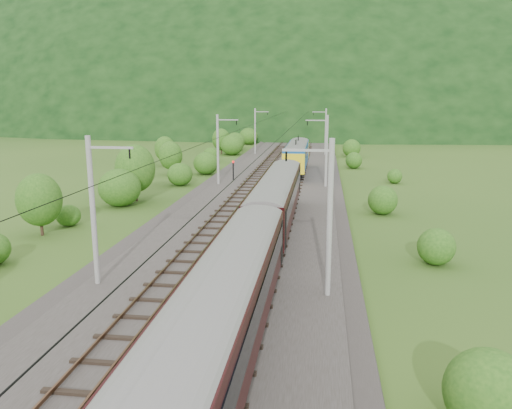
# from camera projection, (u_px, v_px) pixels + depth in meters

# --- Properties ---
(ground) EXTENTS (600.00, 600.00, 0.00)m
(ground) POSITION_uv_depth(u_px,v_px,m) (209.00, 294.00, 26.45)
(ground) COLOR #2A4B17
(ground) RESTS_ON ground
(railbed) EXTENTS (14.00, 220.00, 0.30)m
(railbed) POSITION_uv_depth(u_px,v_px,m) (240.00, 239.00, 36.11)
(railbed) COLOR #38332D
(railbed) RESTS_ON ground
(track_left) EXTENTS (2.40, 220.00, 0.27)m
(track_left) POSITION_uv_depth(u_px,v_px,m) (208.00, 235.00, 36.37)
(track_left) COLOR #503522
(track_left) RESTS_ON railbed
(track_right) EXTENTS (2.40, 220.00, 0.27)m
(track_right) POSITION_uv_depth(u_px,v_px,m) (273.00, 237.00, 35.75)
(track_right) COLOR #503522
(track_right) RESTS_ON railbed
(catenary_left) EXTENTS (2.54, 192.28, 8.00)m
(catenary_left) POSITION_uv_depth(u_px,v_px,m) (218.00, 148.00, 57.29)
(catenary_left) COLOR gray
(catenary_left) RESTS_ON railbed
(catenary_right) EXTENTS (2.54, 192.28, 8.00)m
(catenary_right) POSITION_uv_depth(u_px,v_px,m) (326.00, 149.00, 55.71)
(catenary_right) COLOR gray
(catenary_right) RESTS_ON railbed
(overhead_wires) EXTENTS (4.83, 198.00, 0.03)m
(overhead_wires) POSITION_uv_depth(u_px,v_px,m) (239.00, 143.00, 34.64)
(overhead_wires) COLOR black
(overhead_wires) RESTS_ON ground
(mountain_main) EXTENTS (504.00, 360.00, 244.00)m
(mountain_main) POSITION_uv_depth(u_px,v_px,m) (313.00, 116.00, 278.36)
(mountain_main) COLOR black
(mountain_main) RESTS_ON ground
(mountain_ridge) EXTENTS (336.00, 280.00, 132.00)m
(mountain_ridge) POSITION_uv_depth(u_px,v_px,m) (134.00, 113.00, 332.63)
(mountain_ridge) COLOR black
(mountain_ridge) RESTS_ON ground
(hazard_post_near) EXTENTS (0.15, 0.15, 1.41)m
(hazard_post_near) POSITION_uv_depth(u_px,v_px,m) (291.00, 149.00, 90.47)
(hazard_post_near) COLOR red
(hazard_post_near) RESTS_ON railbed
(hazard_post_far) EXTENTS (0.14, 0.14, 1.34)m
(hazard_post_far) POSITION_uv_depth(u_px,v_px,m) (275.00, 184.00, 54.44)
(hazard_post_far) COLOR red
(hazard_post_far) RESTS_ON railbed
(signal) EXTENTS (0.27, 0.27, 2.43)m
(signal) POSITION_uv_depth(u_px,v_px,m) (233.00, 169.00, 60.21)
(signal) COLOR black
(signal) RESTS_ON railbed
(vegetation_left) EXTENTS (11.45, 147.78, 6.77)m
(vegetation_left) POSITION_uv_depth(u_px,v_px,m) (116.00, 182.00, 46.83)
(vegetation_left) COLOR #214F15
(vegetation_left) RESTS_ON ground
(vegetation_right) EXTENTS (6.34, 109.51, 2.78)m
(vegetation_right) POSITION_uv_depth(u_px,v_px,m) (390.00, 207.00, 41.89)
(vegetation_right) COLOR #214F15
(vegetation_right) RESTS_ON ground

